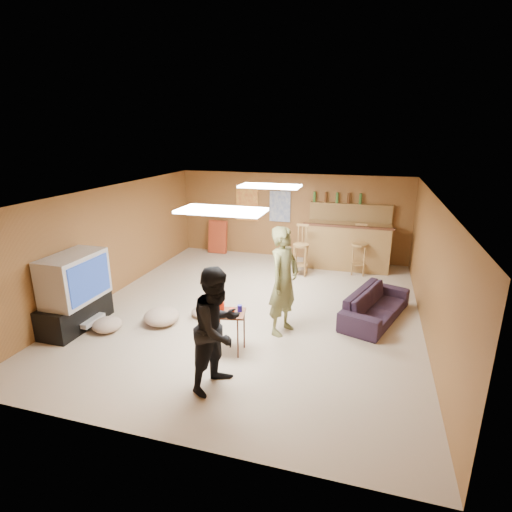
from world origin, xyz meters
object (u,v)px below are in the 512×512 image
(person_olive, at_px, (284,281))
(sofa, at_px, (376,305))
(tray_table, at_px, (229,332))
(person_black, at_px, (218,329))
(tv_body, at_px, (74,278))
(bar_counter, at_px, (347,246))

(person_olive, xyz_separation_m, sofa, (1.48, 0.93, -0.64))
(tray_table, bearing_deg, person_black, -78.38)
(tv_body, xyz_separation_m, bar_counter, (4.15, 4.45, -0.35))
(bar_counter, height_order, person_black, person_black)
(sofa, bearing_deg, tv_body, 128.77)
(person_olive, bearing_deg, person_black, -176.44)
(tv_body, distance_m, person_olive, 3.47)
(bar_counter, relative_size, person_black, 1.21)
(bar_counter, distance_m, person_olive, 3.73)
(tv_body, height_order, sofa, tv_body)
(bar_counter, xyz_separation_m, person_black, (-1.26, -5.32, 0.27))
(bar_counter, xyz_separation_m, sofa, (0.71, -2.71, -0.29))
(bar_counter, distance_m, tray_table, 4.70)
(person_black, relative_size, sofa, 0.92)
(person_black, xyz_separation_m, sofa, (1.96, 2.61, -0.56))
(bar_counter, bearing_deg, tray_table, -107.71)
(tv_body, bearing_deg, sofa, 19.71)
(tray_table, bearing_deg, tv_body, 179.44)
(person_black, bearing_deg, tray_table, 30.18)
(tv_body, relative_size, tray_table, 1.71)
(bar_counter, distance_m, person_black, 5.47)
(tv_body, relative_size, sofa, 0.61)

